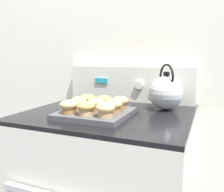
# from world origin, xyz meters

# --- Properties ---
(wall_back) EXTENTS (8.00, 0.05, 2.40)m
(wall_back) POSITION_xyz_m (0.00, 0.71, 1.20)
(wall_back) COLOR silver
(wall_back) RESTS_ON ground_plane
(control_panel) EXTENTS (0.75, 0.07, 0.20)m
(control_panel) POSITION_xyz_m (0.00, 0.66, 0.99)
(control_panel) COLOR silver
(control_panel) RESTS_ON stove_range
(muffin_pan) EXTENTS (0.30, 0.30, 0.02)m
(muffin_pan) POSITION_xyz_m (-0.02, 0.26, 0.90)
(muffin_pan) COLOR #4C4C51
(muffin_pan) RESTS_ON stove_range
(muffin_r0_c0) EXTENTS (0.08, 0.08, 0.06)m
(muffin_r0_c0) POSITION_xyz_m (-0.11, 0.17, 0.94)
(muffin_r0_c0) COLOR olive
(muffin_r0_c0) RESTS_ON muffin_pan
(muffin_r0_c1) EXTENTS (0.08, 0.08, 0.06)m
(muffin_r0_c1) POSITION_xyz_m (-0.02, 0.17, 0.94)
(muffin_r0_c1) COLOR tan
(muffin_r0_c1) RESTS_ON muffin_pan
(muffin_r0_c2) EXTENTS (0.08, 0.08, 0.06)m
(muffin_r0_c2) POSITION_xyz_m (0.06, 0.17, 0.94)
(muffin_r0_c2) COLOR tan
(muffin_r0_c2) RESTS_ON muffin_pan
(muffin_r1_c0) EXTENTS (0.08, 0.08, 0.06)m
(muffin_r1_c0) POSITION_xyz_m (-0.11, 0.26, 0.94)
(muffin_r1_c0) COLOR tan
(muffin_r1_c0) RESTS_ON muffin_pan
(muffin_r1_c1) EXTENTS (0.08, 0.08, 0.06)m
(muffin_r1_c1) POSITION_xyz_m (-0.02, 0.26, 0.94)
(muffin_r1_c1) COLOR #A37A4C
(muffin_r1_c1) RESTS_ON muffin_pan
(muffin_r1_c2) EXTENTS (0.08, 0.08, 0.06)m
(muffin_r1_c2) POSITION_xyz_m (0.06, 0.26, 0.94)
(muffin_r1_c2) COLOR olive
(muffin_r1_c2) RESTS_ON muffin_pan
(muffin_r2_c0) EXTENTS (0.08, 0.08, 0.06)m
(muffin_r2_c0) POSITION_xyz_m (-0.11, 0.34, 0.94)
(muffin_r2_c0) COLOR olive
(muffin_r2_c0) RESTS_ON muffin_pan
(muffin_r2_c1) EXTENTS (0.08, 0.08, 0.06)m
(muffin_r2_c1) POSITION_xyz_m (-0.02, 0.34, 0.94)
(muffin_r2_c1) COLOR olive
(muffin_r2_c1) RESTS_ON muffin_pan
(muffin_r2_c2) EXTENTS (0.08, 0.08, 0.06)m
(muffin_r2_c2) POSITION_xyz_m (0.06, 0.34, 0.94)
(muffin_r2_c2) COLOR olive
(muffin_r2_c2) RESTS_ON muffin_pan
(tea_kettle) EXTENTS (0.17, 0.19, 0.23)m
(tea_kettle) POSITION_xyz_m (0.24, 0.50, 0.97)
(tea_kettle) COLOR silver
(tea_kettle) RESTS_ON stove_range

